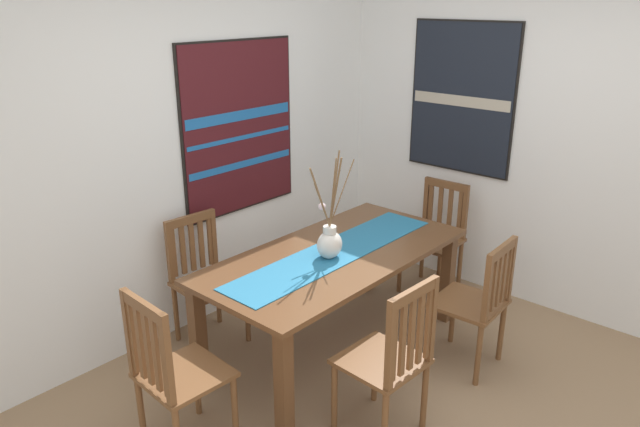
{
  "coord_description": "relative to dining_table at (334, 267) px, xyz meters",
  "views": [
    {
      "loc": [
        -2.53,
        -1.55,
        2.33
      ],
      "look_at": [
        0.24,
        0.91,
        0.97
      ],
      "focal_mm": 33.28,
      "sensor_mm": 36.0,
      "label": 1
    }
  ],
  "objects": [
    {
      "name": "ground_plane",
      "position": [
        -0.22,
        -0.76,
        -0.65
      ],
      "size": [
        6.4,
        6.4,
        0.03
      ],
      "primitive_type": "cube",
      "color": "#8E7051"
    },
    {
      "name": "chair_3",
      "position": [
        -0.46,
        -0.79,
        -0.13
      ],
      "size": [
        0.44,
        0.44,
        0.97
      ],
      "color": "brown",
      "rests_on": "ground_plane"
    },
    {
      "name": "painting_on_side_wall",
      "position": [
        1.57,
        0.0,
        0.93
      ],
      "size": [
        0.05,
        0.91,
        1.2
      ],
      "color": "black"
    },
    {
      "name": "painting_on_back_wall",
      "position": [
        0.11,
        1.03,
        0.78
      ],
      "size": [
        1.06,
        0.05,
        1.27
      ],
      "color": "black"
    },
    {
      "name": "dining_table",
      "position": [
        0.0,
        0.0,
        0.0
      ],
      "size": [
        1.9,
        0.92,
        0.74
      ],
      "color": "brown",
      "rests_on": "ground_plane"
    },
    {
      "name": "chair_2",
      "position": [
        0.46,
        -0.82,
        -0.15
      ],
      "size": [
        0.44,
        0.44,
        0.91
      ],
      "color": "brown",
      "rests_on": "ground_plane"
    },
    {
      "name": "chair_4",
      "position": [
        -0.49,
        0.78,
        -0.15
      ],
      "size": [
        0.45,
        0.45,
        0.91
      ],
      "color": "brown",
      "rests_on": "ground_plane"
    },
    {
      "name": "table_runner",
      "position": [
        0.0,
        0.0,
        0.1
      ],
      "size": [
        1.75,
        0.36,
        0.01
      ],
      "primitive_type": "cube",
      "color": "#236B93",
      "rests_on": "dining_table"
    },
    {
      "name": "chair_1",
      "position": [
        -1.31,
        -0.01,
        -0.13
      ],
      "size": [
        0.44,
        0.44,
        0.96
      ],
      "color": "brown",
      "rests_on": "ground_plane"
    },
    {
      "name": "wall_side",
      "position": [
        1.64,
        -0.76,
        0.71
      ],
      "size": [
        0.12,
        6.4,
        2.7
      ],
      "primitive_type": "cube",
      "color": "white",
      "rests_on": "ground_plane"
    },
    {
      "name": "wall_back",
      "position": [
        -0.22,
        1.1,
        0.71
      ],
      "size": [
        6.4,
        0.12,
        2.7
      ],
      "primitive_type": "cube",
      "color": "white",
      "rests_on": "ground_plane"
    },
    {
      "name": "chair_0",
      "position": [
        1.26,
        -0.03,
        -0.15
      ],
      "size": [
        0.43,
        0.43,
        0.92
      ],
      "color": "brown",
      "rests_on": "ground_plane"
    },
    {
      "name": "centerpiece_vase",
      "position": [
        -0.09,
        -0.03,
        0.22
      ],
      "size": [
        0.37,
        0.2,
        0.71
      ],
      "color": "silver",
      "rests_on": "dining_table"
    }
  ]
}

